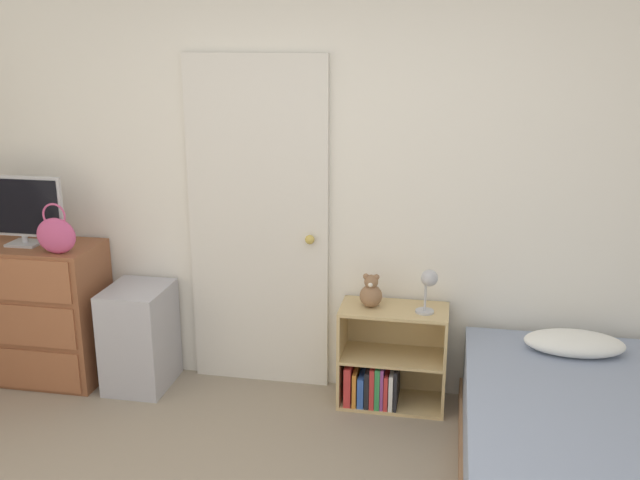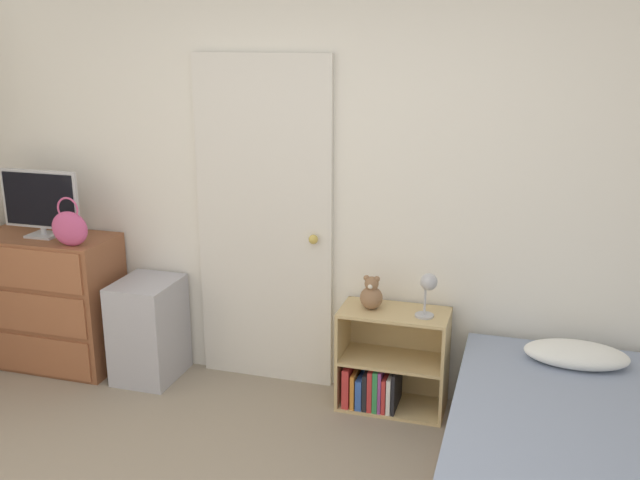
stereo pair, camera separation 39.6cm
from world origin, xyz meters
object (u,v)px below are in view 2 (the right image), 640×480
Objects in this scene: dresser at (51,301)px; bed at (577,477)px; tv at (40,202)px; teddy_bear at (371,295)px; bookshelf at (385,369)px; desk_lamp at (428,287)px; storage_bin at (149,330)px; handbag at (70,228)px.

dresser is 3.31m from bed.
teddy_bear is at bearing 1.78° from tv.
desk_lamp is at bearing -10.16° from bookshelf.
bed is at bearing -16.22° from storage_bin.
storage_bin is 1.03× the size of bookshelf.
dresser is 0.46× the size of bed.
tv is at bearing -179.47° from desk_lamp.
dresser is at bearing -178.31° from teddy_bear.
teddy_bear reaches higher than bed.
tv is (0.00, -0.00, 0.66)m from dresser.
dresser reaches higher than desk_lamp.
handbag is at bearing -160.57° from storage_bin.
desk_lamp is at bearing 4.15° from handbag.
teddy_bear is at bearing 2.29° from storage_bin.
storage_bin is (0.40, 0.14, -0.67)m from handbag.
handbag is 0.47× the size of storage_bin.
teddy_bear is at bearing 172.42° from desk_lamp.
storage_bin is at bearing -177.71° from teddy_bear.
handbag is 0.49× the size of bookshelf.
dresser is 2.46m from desk_lamp.
desk_lamp reaches higher than bookshelf.
bookshelf is at bearing -0.91° from teddy_bear.
tv is 0.87× the size of bookshelf.
dresser is 4.44× the size of teddy_bear.
storage_bin is (0.70, 0.01, -0.12)m from dresser.
tv reaches higher than handbag.
tv reaches higher than storage_bin.
desk_lamp reaches higher than teddy_bear.
teddy_bear is (2.11, 0.06, 0.25)m from dresser.
handbag is 1.52× the size of teddy_bear.
dresser is 2.22m from bookshelf.
teddy_bear is (2.11, 0.07, -0.41)m from tv.
dresser reaches higher than bed.
handbag reaches higher than teddy_bear.
tv is at bearing -179.26° from storage_bin.
tv reaches higher than bookshelf.
dresser is at bearing 167.27° from bed.
teddy_bear is at bearing 144.56° from bed.
bookshelf is 3.12× the size of teddy_bear.
storage_bin is 2.63m from bed.
bookshelf is (1.91, 0.20, -0.76)m from handbag.
bookshelf is at bearing 142.25° from bed.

